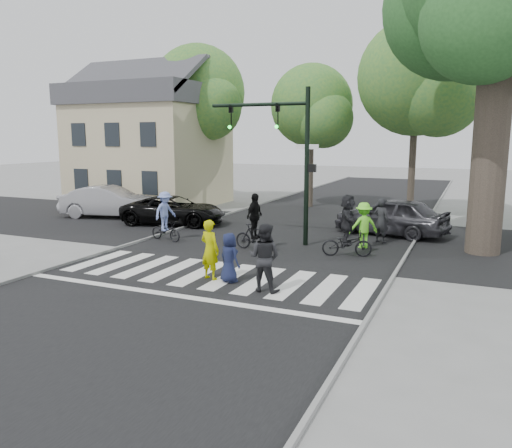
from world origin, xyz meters
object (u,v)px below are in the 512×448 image
(cyclist_mid, at_px, (255,227))
(pedestrian_adult, at_px, (264,258))
(pedestrian_child, at_px, (229,258))
(car_suv, at_px, (174,210))
(pedestrian_woman, at_px, (210,250))
(car_silver, at_px, (109,202))
(cyclist_left, at_px, (165,220))
(car_grey, at_px, (391,216))
(cyclist_right, at_px, (347,229))
(traffic_signal, at_px, (286,144))

(cyclist_mid, bearing_deg, pedestrian_adult, -63.14)
(pedestrian_child, distance_m, car_suv, 10.27)
(pedestrian_child, bearing_deg, cyclist_mid, -53.06)
(pedestrian_woman, bearing_deg, car_silver, -23.08)
(pedestrian_child, distance_m, cyclist_left, 6.57)
(car_grey, bearing_deg, cyclist_left, -46.13)
(pedestrian_woman, height_order, cyclist_mid, cyclist_mid)
(cyclist_right, bearing_deg, pedestrian_child, -117.59)
(car_suv, bearing_deg, cyclist_mid, -132.17)
(cyclist_left, height_order, car_silver, cyclist_left)
(car_grey, bearing_deg, pedestrian_woman, -9.88)
(traffic_signal, relative_size, car_grey, 1.25)
(cyclist_left, relative_size, cyclist_right, 0.91)
(car_suv, bearing_deg, car_silver, 72.94)
(pedestrian_child, xyz_separation_m, car_silver, (-11.09, 8.10, 0.10))
(pedestrian_child, height_order, cyclist_right, cyclist_right)
(traffic_signal, xyz_separation_m, pedestrian_child, (0.40, -5.69, -3.17))
(cyclist_left, distance_m, cyclist_mid, 3.99)
(pedestrian_adult, xyz_separation_m, cyclist_mid, (-2.28, 4.50, -0.07))
(traffic_signal, xyz_separation_m, pedestrian_adult, (1.65, -6.06, -2.96))
(pedestrian_child, xyz_separation_m, car_suv, (-6.84, 7.65, -0.04))
(pedestrian_child, bearing_deg, pedestrian_adult, -173.63)
(pedestrian_child, bearing_deg, car_suv, -25.21)
(pedestrian_woman, xyz_separation_m, car_grey, (3.79, 9.13, -0.08))
(car_silver, bearing_deg, pedestrian_child, -140.34)
(pedestrian_adult, xyz_separation_m, car_suv, (-8.10, 8.03, -0.25))
(pedestrian_woman, xyz_separation_m, car_suv, (-6.19, 7.61, -0.21))
(cyclist_left, relative_size, car_silver, 0.40)
(cyclist_right, bearing_deg, car_silver, 165.05)
(cyclist_right, height_order, car_suv, cyclist_right)
(car_silver, bearing_deg, traffic_signal, -116.91)
(car_suv, bearing_deg, cyclist_left, -162.85)
(cyclist_mid, distance_m, car_silver, 10.82)
(pedestrian_child, height_order, car_grey, car_grey)
(car_silver, bearing_deg, pedestrian_woman, -141.87)
(pedestrian_woman, xyz_separation_m, pedestrian_adult, (1.91, -0.42, 0.04))
(cyclist_right, bearing_deg, cyclist_left, -177.83)
(cyclist_right, relative_size, car_suv, 0.44)
(pedestrian_adult, distance_m, cyclist_left, 7.78)
(pedestrian_child, distance_m, car_silver, 13.74)
(cyclist_right, bearing_deg, cyclist_mid, -173.51)
(pedestrian_child, relative_size, cyclist_right, 0.66)
(traffic_signal, bearing_deg, cyclist_left, -162.52)
(traffic_signal, distance_m, pedestrian_adult, 6.95)
(pedestrian_adult, distance_m, car_suv, 11.40)
(cyclist_right, height_order, car_silver, cyclist_right)
(cyclist_mid, distance_m, car_grey, 6.54)
(cyclist_mid, bearing_deg, car_silver, 158.45)
(cyclist_mid, height_order, car_suv, cyclist_mid)
(cyclist_left, bearing_deg, pedestrian_woman, -43.86)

